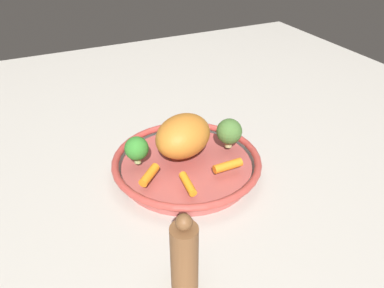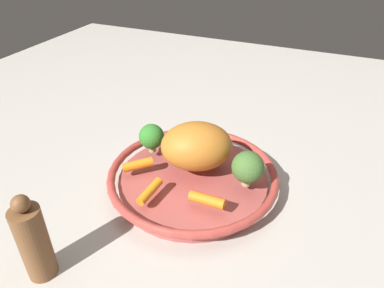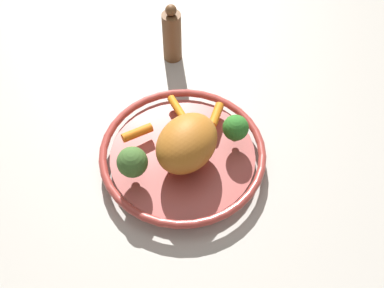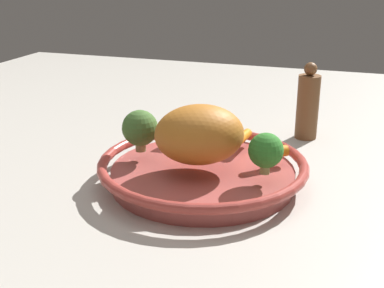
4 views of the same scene
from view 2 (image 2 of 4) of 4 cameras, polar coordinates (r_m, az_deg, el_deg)
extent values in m
plane|color=#B7B2A8|center=(0.71, 0.14, -6.89)|extent=(1.87, 1.87, 0.00)
cylinder|color=#A84C47|center=(0.70, 0.14, -6.08)|extent=(0.29, 0.29, 0.03)
torus|color=#AA3D36|center=(0.68, 0.14, -4.74)|extent=(0.33, 0.33, 0.02)
ellipsoid|color=#BB6D25|center=(0.67, 0.71, -0.31)|extent=(0.17, 0.15, 0.09)
cylinder|color=orange|center=(0.69, -8.66, -3.28)|extent=(0.05, 0.05, 0.02)
cylinder|color=orange|center=(0.62, -6.76, -7.51)|extent=(0.02, 0.06, 0.02)
cylinder|color=orange|center=(0.60, 2.42, -8.91)|extent=(0.06, 0.02, 0.02)
cylinder|color=tan|center=(0.65, 8.58, -6.05)|extent=(0.02, 0.02, 0.01)
sphere|color=#42682E|center=(0.63, 8.81, -3.82)|extent=(0.06, 0.06, 0.06)
cylinder|color=#95AB66|center=(0.73, -6.34, -0.66)|extent=(0.01, 0.01, 0.01)
sphere|color=#2F7829|center=(0.72, -6.48, 1.22)|extent=(0.05, 0.05, 0.05)
cylinder|color=brown|center=(0.57, -23.88, -14.30)|extent=(0.04, 0.04, 0.12)
sphere|color=brown|center=(0.52, -25.73, -8.61)|extent=(0.02, 0.02, 0.02)
camera|label=1|loc=(0.52, -86.82, 10.46)|focal=36.25mm
camera|label=3|loc=(1.07, 40.29, 49.72)|focal=47.88mm
camera|label=4|loc=(1.28, 4.10, 27.63)|focal=47.79mm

